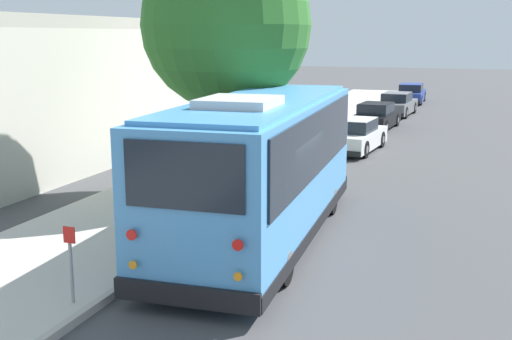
# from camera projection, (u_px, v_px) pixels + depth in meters

# --- Properties ---
(ground_plane) EXTENTS (160.00, 160.00, 0.00)m
(ground_plane) POSITION_uv_depth(u_px,v_px,m) (263.00, 254.00, 13.57)
(ground_plane) COLOR #474749
(sidewalk_slab) EXTENTS (80.00, 4.16, 0.15)m
(sidewalk_slab) POSITION_uv_depth(u_px,v_px,m) (104.00, 232.00, 14.83)
(sidewalk_slab) COLOR beige
(sidewalk_slab) RESTS_ON ground
(curb_strip) EXTENTS (80.00, 0.14, 0.15)m
(curb_strip) POSITION_uv_depth(u_px,v_px,m) (189.00, 242.00, 14.12)
(curb_strip) COLOR #AAA69D
(curb_strip) RESTS_ON ground
(shuttle_bus) EXTENTS (9.03, 3.19, 3.36)m
(shuttle_bus) POSITION_uv_depth(u_px,v_px,m) (261.00, 162.00, 14.15)
(shuttle_bus) COLOR #4C93D1
(shuttle_bus) RESTS_ON ground
(parked_sedan_white) EXTENTS (4.31, 1.97, 1.31)m
(parked_sedan_white) POSITION_uv_depth(u_px,v_px,m) (355.00, 136.00, 25.38)
(parked_sedan_white) COLOR silver
(parked_sedan_white) RESTS_ON ground
(parked_sedan_black) EXTENTS (4.36, 1.94, 1.28)m
(parked_sedan_black) POSITION_uv_depth(u_px,v_px,m) (376.00, 117.00, 31.45)
(parked_sedan_black) COLOR black
(parked_sedan_black) RESTS_ON ground
(parked_sedan_gray) EXTENTS (4.48, 1.93, 1.31)m
(parked_sedan_gray) POSITION_uv_depth(u_px,v_px,m) (397.00, 105.00, 36.74)
(parked_sedan_gray) COLOR slate
(parked_sedan_gray) RESTS_ON ground
(parked_sedan_blue) EXTENTS (4.68, 1.78, 1.29)m
(parked_sedan_blue) POSITION_uv_depth(u_px,v_px,m) (411.00, 94.00, 43.43)
(parked_sedan_blue) COLOR navy
(parked_sedan_blue) RESTS_ON ground
(street_tree) EXTENTS (4.70, 4.70, 7.70)m
(street_tree) POSITION_uv_depth(u_px,v_px,m) (228.00, 14.00, 17.73)
(street_tree) COLOR brown
(street_tree) RESTS_ON sidewalk_slab
(sign_post_near) EXTENTS (0.06, 0.22, 1.32)m
(sign_post_near) POSITION_uv_depth(u_px,v_px,m) (71.00, 264.00, 10.60)
(sign_post_near) COLOR gray
(sign_post_near) RESTS_ON sidewalk_slab
(sign_post_far) EXTENTS (0.06, 0.06, 1.24)m
(sign_post_far) POSITION_uv_depth(u_px,v_px,m) (128.00, 236.00, 12.29)
(sign_post_far) COLOR gray
(sign_post_far) RESTS_ON sidewalk_slab
(building_backdrop) EXTENTS (17.96, 6.72, 5.14)m
(building_backdrop) POSITION_uv_depth(u_px,v_px,m) (67.00, 91.00, 24.93)
(building_backdrop) COLOR beige
(building_backdrop) RESTS_ON ground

